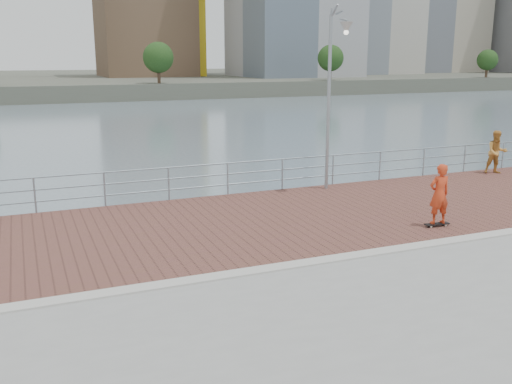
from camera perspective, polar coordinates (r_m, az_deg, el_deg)
name	(u,v)px	position (r m, az deg, el deg)	size (l,w,h in m)	color
water	(289,347)	(13.85, 3.29, -15.23)	(400.00, 400.00, 0.00)	slate
brick_lane	(234,224)	(16.15, -2.18, -3.23)	(40.00, 6.80, 0.02)	brown
curb	(290,266)	(13.00, 3.41, -7.36)	(40.00, 0.40, 0.06)	#B7B5AD
far_shore	(43,81)	(133.62, -20.57, 10.33)	(320.00, 95.00, 2.50)	#4C5142
guardrail	(199,177)	(19.11, -5.76, 1.45)	(39.06, 0.06, 1.13)	#8C9EA8
street_lamp	(336,67)	(19.67, 8.02, 12.25)	(0.44, 1.27, 6.01)	gray
skateboard	(437,224)	(16.67, 17.65, -3.07)	(0.74, 0.24, 0.08)	black
skateboarder	(439,194)	(16.45, 17.86, -0.19)	(0.61, 0.40, 1.68)	red
bystander	(497,152)	(24.83, 22.92, 3.69)	(0.84, 0.65, 1.73)	#C98B3B
shoreline_trees	(37,58)	(87.96, -21.05, 12.38)	(144.53, 5.06, 6.75)	#473323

